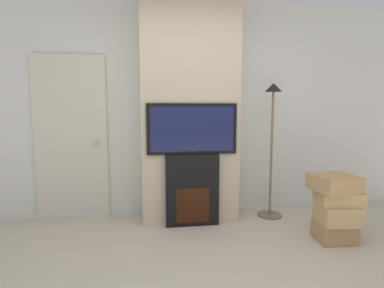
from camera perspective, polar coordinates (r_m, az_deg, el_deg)
The scene contains 7 objects.
wall_back at distance 3.85m, azimuth -0.98°, elevation 6.60°, with size 6.00×0.06×2.70m.
chimney_breast at distance 3.61m, azimuth -0.49°, elevation 6.59°, with size 1.14×0.42×2.70m.
fireplace at distance 3.53m, azimuth 0.00°, elevation -8.73°, with size 0.62×0.15×0.84m.
television at distance 3.41m, azimuth 0.01°, elevation 2.89°, with size 1.03×0.07×0.58m.
floor_lamp at distance 3.83m, azimuth 14.98°, elevation 1.46°, with size 0.30×0.30×1.67m.
box_stack at distance 3.45m, azimuth 25.73°, elevation -10.61°, with size 0.50×0.44×0.69m.
entry_door at distance 3.89m, azimuth -21.97°, elevation 0.87°, with size 0.84×0.09×1.99m.
Camera 1 is at (-0.50, -1.78, 1.36)m, focal length 28.00 mm.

